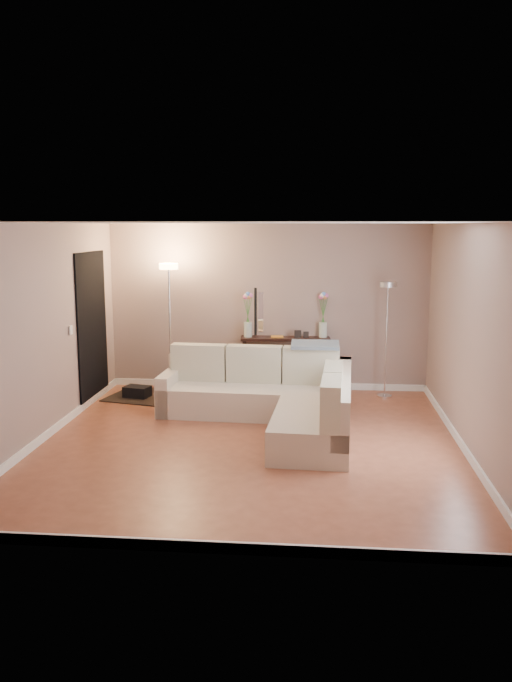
# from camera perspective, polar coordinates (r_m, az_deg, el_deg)

# --- Properties ---
(floor) EXTENTS (5.00, 5.50, 0.01)m
(floor) POSITION_cam_1_polar(r_m,az_deg,el_deg) (8.06, -0.53, -8.74)
(floor) COLOR brown
(floor) RESTS_ON ground
(ceiling) EXTENTS (5.00, 5.50, 0.01)m
(ceiling) POSITION_cam_1_polar(r_m,az_deg,el_deg) (7.64, -0.56, 10.14)
(ceiling) COLOR white
(ceiling) RESTS_ON ground
(wall_back) EXTENTS (5.00, 0.02, 2.60)m
(wall_back) POSITION_cam_1_polar(r_m,az_deg,el_deg) (10.47, 0.99, 2.92)
(wall_back) COLOR gray
(wall_back) RESTS_ON ground
(wall_front) EXTENTS (5.00, 0.02, 2.60)m
(wall_front) POSITION_cam_1_polar(r_m,az_deg,el_deg) (5.07, -3.72, -4.68)
(wall_front) COLOR gray
(wall_front) RESTS_ON ground
(wall_left) EXTENTS (0.02, 5.50, 2.60)m
(wall_left) POSITION_cam_1_polar(r_m,az_deg,el_deg) (8.38, -17.89, 0.68)
(wall_left) COLOR gray
(wall_left) RESTS_ON ground
(wall_right) EXTENTS (0.02, 5.50, 2.60)m
(wall_right) POSITION_cam_1_polar(r_m,az_deg,el_deg) (7.90, 17.88, 0.15)
(wall_right) COLOR gray
(wall_right) RESTS_ON ground
(baseboard_back) EXTENTS (5.00, 0.03, 0.10)m
(baseboard_back) POSITION_cam_1_polar(r_m,az_deg,el_deg) (10.67, 0.96, -3.78)
(baseboard_back) COLOR white
(baseboard_back) RESTS_ON ground
(baseboard_front) EXTENTS (5.00, 0.03, 0.10)m
(baseboard_front) POSITION_cam_1_polar(r_m,az_deg,el_deg) (5.54, -3.53, -17.23)
(baseboard_front) COLOR white
(baseboard_front) RESTS_ON ground
(baseboard_left) EXTENTS (0.03, 5.50, 0.10)m
(baseboard_left) POSITION_cam_1_polar(r_m,az_deg,el_deg) (8.65, -17.29, -7.52)
(baseboard_left) COLOR white
(baseboard_left) RESTS_ON ground
(baseboard_right) EXTENTS (0.03, 5.50, 0.10)m
(baseboard_right) POSITION_cam_1_polar(r_m,az_deg,el_deg) (8.19, 17.24, -8.50)
(baseboard_right) COLOR white
(baseboard_right) RESTS_ON ground
(doorway) EXTENTS (0.02, 1.20, 2.20)m
(doorway) POSITION_cam_1_polar(r_m,az_deg,el_deg) (9.96, -13.86, 1.11)
(doorway) COLOR black
(doorway) RESTS_ON ground
(switch_plate) EXTENTS (0.02, 0.08, 0.12)m
(switch_plate) POSITION_cam_1_polar(r_m,az_deg,el_deg) (9.16, -15.61, 0.92)
(switch_plate) COLOR white
(switch_plate) RESTS_ON ground
(sectional_sofa) EXTENTS (2.64, 2.62, 0.92)m
(sectional_sofa) POSITION_cam_1_polar(r_m,az_deg,el_deg) (8.74, 1.78, -4.92)
(sectional_sofa) COLOR beige
(sectional_sofa) RESTS_ON floor
(throw_blanket) EXTENTS (0.66, 0.38, 0.09)m
(throw_blanket) POSITION_cam_1_polar(r_m,az_deg,el_deg) (9.19, 5.10, -0.32)
(throw_blanket) COLOR slate
(throw_blanket) RESTS_ON sectional_sofa
(console_table) EXTENTS (1.41, 0.47, 0.85)m
(console_table) POSITION_cam_1_polar(r_m,az_deg,el_deg) (10.45, 2.04, -1.65)
(console_table) COLOR black
(console_table) RESTS_ON floor
(leaning_mirror) EXTENTS (0.98, 0.12, 0.77)m
(leaning_mirror) POSITION_cam_1_polar(r_m,az_deg,el_deg) (10.50, 2.52, 2.51)
(leaning_mirror) COLOR black
(leaning_mirror) RESTS_ON console_table
(table_decor) EXTENTS (0.59, 0.14, 0.14)m
(table_decor) POSITION_cam_1_polar(r_m,az_deg,el_deg) (10.34, 2.52, 0.39)
(table_decor) COLOR orange
(table_decor) RESTS_ON console_table
(flower_vase_left) EXTENTS (0.16, 0.14, 0.73)m
(flower_vase_left) POSITION_cam_1_polar(r_m,az_deg,el_deg) (10.34, -0.70, 1.93)
(flower_vase_left) COLOR silver
(flower_vase_left) RESTS_ON console_table
(flower_vase_right) EXTENTS (0.16, 0.14, 0.73)m
(flower_vase_right) POSITION_cam_1_polar(r_m,az_deg,el_deg) (10.37, 5.78, 1.91)
(flower_vase_right) COLOR silver
(flower_vase_right) RESTS_ON console_table
(floor_lamp_lit) EXTENTS (0.34, 0.34, 2.00)m
(floor_lamp_lit) POSITION_cam_1_polar(r_m,az_deg,el_deg) (10.25, -7.44, 3.33)
(floor_lamp_lit) COLOR silver
(floor_lamp_lit) RESTS_ON floor
(floor_lamp_unlit) EXTENTS (0.31, 0.31, 1.75)m
(floor_lamp_unlit) POSITION_cam_1_polar(r_m,az_deg,el_deg) (10.07, 11.18, 2.09)
(floor_lamp_unlit) COLOR silver
(floor_lamp_unlit) RESTS_ON floor
(charcoal_rug) EXTENTS (1.50, 1.25, 0.02)m
(charcoal_rug) POSITION_cam_1_polar(r_m,az_deg,el_deg) (10.22, -8.75, -4.74)
(charcoal_rug) COLOR black
(charcoal_rug) RESTS_ON floor
(black_bag) EXTENTS (0.42, 0.34, 0.24)m
(black_bag) POSITION_cam_1_polar(r_m,az_deg,el_deg) (10.22, -10.15, -4.50)
(black_bag) COLOR black
(black_bag) RESTS_ON charcoal_rug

